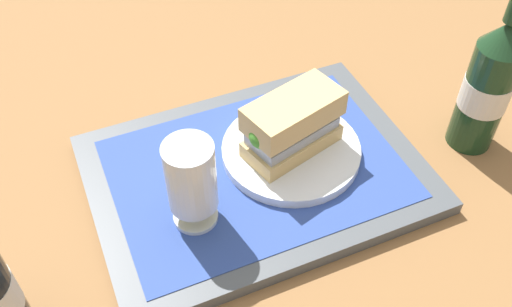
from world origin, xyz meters
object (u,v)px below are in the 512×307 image
sandwich (291,125)px  beer_glass (192,182)px  second_bottle (488,85)px  plate (291,151)px

sandwich → beer_glass: (0.15, 0.05, 0.01)m
sandwich → second_bottle: (-0.26, 0.06, 0.03)m
plate → beer_glass: beer_glass is taller
second_bottle → beer_glass: bearing=-1.0°
sandwich → beer_glass: size_ratio=1.14×
beer_glass → second_bottle: second_bottle is taller
sandwich → second_bottle: bearing=151.9°
plate → beer_glass: (0.16, 0.05, 0.06)m
plate → second_bottle: bearing=167.3°
second_bottle → sandwich: bearing=-12.3°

